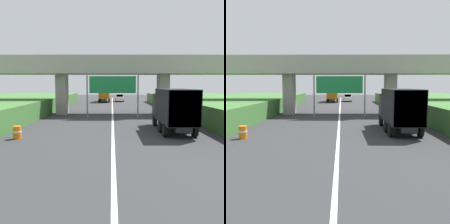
# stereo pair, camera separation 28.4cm
# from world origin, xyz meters

# --- Properties ---
(lane_centre_stripe) EXTENTS (0.20, 98.69, 0.01)m
(lane_centre_stripe) POSITION_xyz_m (0.00, 29.34, 0.00)
(lane_centre_stripe) COLOR white
(lane_centre_stripe) RESTS_ON ground
(overpass_bridge) EXTENTS (40.00, 4.80, 7.33)m
(overpass_bridge) POSITION_xyz_m (0.00, 36.68, 5.47)
(overpass_bridge) COLOR #9E998E
(overpass_bridge) RESTS_ON ground
(overhead_highway_sign) EXTENTS (5.88, 0.18, 4.83)m
(overhead_highway_sign) POSITION_xyz_m (0.00, 32.22, 3.51)
(overhead_highway_sign) COLOR slate
(overhead_highway_sign) RESTS_ON ground
(truck_orange) EXTENTS (2.44, 7.30, 3.44)m
(truck_orange) POSITION_xyz_m (-1.75, 60.01, 1.93)
(truck_orange) COLOR black
(truck_orange) RESTS_ON ground
(truck_black) EXTENTS (2.44, 7.30, 3.44)m
(truck_black) POSITION_xyz_m (4.85, 24.16, 1.93)
(truck_black) COLOR black
(truck_black) RESTS_ON ground
(car_white) EXTENTS (1.86, 4.10, 1.72)m
(car_white) POSITION_xyz_m (1.65, 61.13, 0.86)
(car_white) COLOR silver
(car_white) RESTS_ON ground
(construction_barrel_4) EXTENTS (0.57, 0.57, 0.90)m
(construction_barrel_4) POSITION_xyz_m (-6.69, 21.21, 0.46)
(construction_barrel_4) COLOR orange
(construction_barrel_4) RESTS_ON ground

